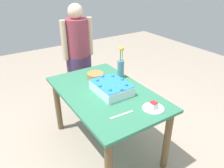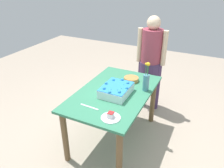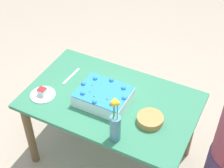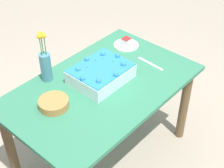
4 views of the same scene
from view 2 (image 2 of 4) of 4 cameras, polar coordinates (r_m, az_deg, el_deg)
The scene contains 8 objects.
ground_plane at distance 3.10m, azimuth 0.53°, elevation -13.81°, with size 8.00×8.00×0.00m, color tan.
dining_table at distance 2.73m, azimuth 0.58°, elevation -4.20°, with size 1.34×0.83×0.73m.
sheet_cake at distance 2.60m, azimuth 1.11°, elevation -1.56°, with size 0.39×0.31×0.13m.
serving_plate_with_slice at distance 2.21m, azimuth -0.32°, elevation -8.53°, with size 0.20×0.20×0.07m.
cake_knife at distance 2.40m, azimuth -5.95°, elevation -5.95°, with size 0.23×0.02×0.00m, color silver.
flower_vase at distance 2.68m, azimuth 8.90°, elevation 0.86°, with size 0.08×0.08×0.37m.
fruit_bowl at distance 2.93m, azimuth 5.06°, elevation 1.25°, with size 0.19×0.19×0.05m, color #C08144.
person_standing at distance 3.40m, azimuth 10.09°, elevation 6.58°, with size 0.31×0.45×1.49m.
Camera 2 is at (-2.10, -0.99, 2.05)m, focal length 35.00 mm.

